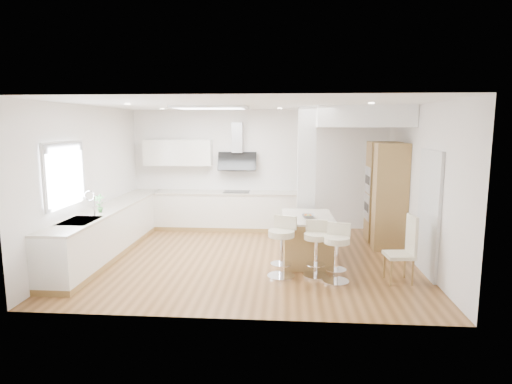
# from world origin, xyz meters

# --- Properties ---
(ground) EXTENTS (6.00, 6.00, 0.00)m
(ground) POSITION_xyz_m (0.00, 0.00, 0.00)
(ground) COLOR olive
(ground) RESTS_ON ground
(ceiling) EXTENTS (6.00, 5.00, 0.02)m
(ceiling) POSITION_xyz_m (0.00, 0.00, 0.00)
(ceiling) COLOR white
(ceiling) RESTS_ON ground
(wall_back) EXTENTS (6.00, 0.04, 2.80)m
(wall_back) POSITION_xyz_m (0.00, 2.50, 1.40)
(wall_back) COLOR white
(wall_back) RESTS_ON ground
(wall_left) EXTENTS (0.04, 5.00, 2.80)m
(wall_left) POSITION_xyz_m (-3.00, 0.00, 1.40)
(wall_left) COLOR white
(wall_left) RESTS_ON ground
(wall_right) EXTENTS (0.04, 5.00, 2.80)m
(wall_right) POSITION_xyz_m (3.00, 0.00, 1.40)
(wall_right) COLOR white
(wall_right) RESTS_ON ground
(skylight) EXTENTS (4.10, 2.10, 0.06)m
(skylight) POSITION_xyz_m (-0.79, 0.60, 2.77)
(skylight) COLOR silver
(skylight) RESTS_ON ground
(window_left) EXTENTS (0.06, 1.28, 1.07)m
(window_left) POSITION_xyz_m (-2.96, -0.90, 1.69)
(window_left) COLOR white
(window_left) RESTS_ON ground
(doorway_right) EXTENTS (0.05, 1.00, 2.10)m
(doorway_right) POSITION_xyz_m (2.97, -0.60, 1.00)
(doorway_right) COLOR #3F3732
(doorway_right) RESTS_ON ground
(counter_left) EXTENTS (0.63, 4.50, 1.35)m
(counter_left) POSITION_xyz_m (-2.70, 0.23, 0.46)
(counter_left) COLOR #9D7A43
(counter_left) RESTS_ON ground
(counter_back) EXTENTS (3.62, 0.63, 2.50)m
(counter_back) POSITION_xyz_m (-0.91, 2.22, 0.70)
(counter_back) COLOR #9D7A43
(counter_back) RESTS_ON ground
(pillar) EXTENTS (0.35, 0.35, 2.80)m
(pillar) POSITION_xyz_m (1.05, 0.95, 1.40)
(pillar) COLOR silver
(pillar) RESTS_ON ground
(soffit) EXTENTS (1.78, 2.20, 0.40)m
(soffit) POSITION_xyz_m (2.10, 1.40, 2.60)
(soffit) COLOR white
(soffit) RESTS_ON ground
(oven_column) EXTENTS (0.63, 1.21, 2.10)m
(oven_column) POSITION_xyz_m (2.68, 1.23, 1.05)
(oven_column) COLOR #9D7A43
(oven_column) RESTS_ON ground
(peninsula) EXTENTS (0.93, 1.38, 0.89)m
(peninsula) POSITION_xyz_m (1.04, -0.04, 0.42)
(peninsula) COLOR #9D7A43
(peninsula) RESTS_ON ground
(bar_stool_a) EXTENTS (0.57, 0.57, 0.99)m
(bar_stool_a) POSITION_xyz_m (0.60, -0.91, 0.55)
(bar_stool_a) COLOR white
(bar_stool_a) RESTS_ON ground
(bar_stool_b) EXTENTS (0.44, 0.44, 0.91)m
(bar_stool_b) POSITION_xyz_m (1.15, -0.84, 0.51)
(bar_stool_b) COLOR white
(bar_stool_b) RESTS_ON ground
(bar_stool_c) EXTENTS (0.52, 0.52, 0.93)m
(bar_stool_c) POSITION_xyz_m (1.46, -1.08, 0.52)
(bar_stool_c) COLOR white
(bar_stool_c) RESTS_ON ground
(dining_chair) EXTENTS (0.45, 0.45, 1.07)m
(dining_chair) POSITION_xyz_m (2.52, -1.00, 0.57)
(dining_chair) COLOR beige
(dining_chair) RESTS_ON ground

